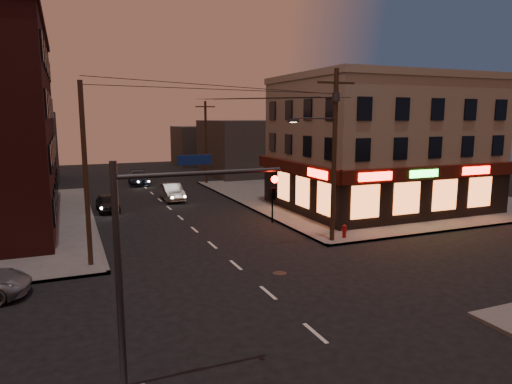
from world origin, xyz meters
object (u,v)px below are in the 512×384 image
sedan_mid (172,192)px  fire_hydrant (344,230)px  sedan_near (108,203)px  sedan_far (138,178)px

sedan_mid → fire_hydrant: bearing=-67.2°
sedan_near → fire_hydrant: (12.59, -14.57, -0.09)m
sedan_far → fire_hydrant: (8.10, -28.60, -0.17)m
sedan_far → sedan_near: bearing=-104.0°
fire_hydrant → sedan_near: bearing=130.8°
sedan_mid → sedan_far: bearing=98.4°
sedan_mid → sedan_far: 11.22m
sedan_near → sedan_mid: (5.83, 2.88, 0.07)m
sedan_near → sedan_far: 14.73m
sedan_near → sedan_far: (4.49, 14.02, 0.08)m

